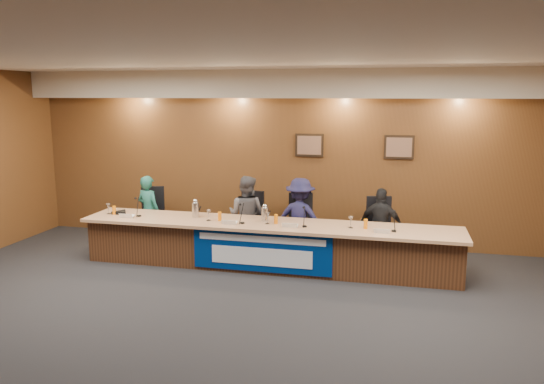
{
  "coord_description": "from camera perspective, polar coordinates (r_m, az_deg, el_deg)",
  "views": [
    {
      "loc": [
        1.99,
        -5.62,
        2.77
      ],
      "look_at": [
        0.01,
        2.63,
        1.2
      ],
      "focal_mm": 35.0,
      "sensor_mm": 36.0,
      "label": 1
    }
  ],
  "objects": [
    {
      "name": "microphone_a",
      "position": [
        9.17,
        -14.1,
        -2.5
      ],
      "size": [
        0.07,
        0.07,
        0.02
      ],
      "primitive_type": "cylinder",
      "color": "black",
      "rests_on": "dais_top"
    },
    {
      "name": "wall_photo_left",
      "position": [
        9.77,
        4.05,
        5.05
      ],
      "size": [
        0.52,
        0.04,
        0.42
      ],
      "primitive_type": "cube",
      "color": "black",
      "rests_on": "wall_back"
    },
    {
      "name": "water_glass_c",
      "position": [
        8.37,
        -0.51,
        -2.85
      ],
      "size": [
        0.08,
        0.08,
        0.18
      ],
      "primitive_type": "cylinder",
      "color": "silver",
      "rests_on": "dais_top"
    },
    {
      "name": "microphone_c",
      "position": [
        8.22,
        3.52,
        -3.7
      ],
      "size": [
        0.07,
        0.07,
        0.02
      ],
      "primitive_type": "cylinder",
      "color": "black",
      "rests_on": "dais_top"
    },
    {
      "name": "banner",
      "position": [
        8.22,
        -1.15,
        -6.43
      ],
      "size": [
        2.2,
        0.02,
        0.65
      ],
      "primitive_type": "cube",
      "color": "navy",
      "rests_on": "dais_body"
    },
    {
      "name": "juice_glass_c",
      "position": [
        8.39,
        0.43,
        -2.93
      ],
      "size": [
        0.06,
        0.06,
        0.15
      ],
      "primitive_type": "cylinder",
      "color": "orange",
      "rests_on": "dais_top"
    },
    {
      "name": "office_chair_b",
      "position": [
        9.39,
        -2.58,
        -3.64
      ],
      "size": [
        0.54,
        0.54,
        0.08
      ],
      "primitive_type": "cube",
      "rotation": [
        0.0,
        0.0,
        -0.13
      ],
      "color": "black",
      "rests_on": "floor"
    },
    {
      "name": "water_glass_d",
      "position": [
        8.21,
        8.47,
        -3.24
      ],
      "size": [
        0.08,
        0.08,
        0.18
      ],
      "primitive_type": "cylinder",
      "color": "silver",
      "rests_on": "dais_top"
    },
    {
      "name": "water_glass_a",
      "position": [
        9.47,
        -17.17,
        -1.75
      ],
      "size": [
        0.08,
        0.08,
        0.18
      ],
      "primitive_type": "cylinder",
      "color": "silver",
      "rests_on": "dais_top"
    },
    {
      "name": "soffit",
      "position": [
        9.58,
        1.5,
        11.55
      ],
      "size": [
        10.0,
        0.5,
        0.5
      ],
      "primitive_type": "cube",
      "color": "beige",
      "rests_on": "wall_back"
    },
    {
      "name": "juice_glass_b",
      "position": [
        8.61,
        -5.65,
        -2.62
      ],
      "size": [
        0.06,
        0.06,
        0.15
      ],
      "primitive_type": "cylinder",
      "color": "orange",
      "rests_on": "dais_top"
    },
    {
      "name": "wall_back",
      "position": [
        9.9,
        1.77,
        3.69
      ],
      "size": [
        10.0,
        0.04,
        3.2
      ],
      "primitive_type": "cube",
      "color": "#59351A",
      "rests_on": "floor"
    },
    {
      "name": "nameplate_d",
      "position": [
        7.97,
        11.72,
        -4.09
      ],
      "size": [
        0.24,
        0.08,
        0.1
      ],
      "primitive_type": "cube",
      "rotation": [
        0.31,
        0.0,
        0.0
      ],
      "color": "white",
      "rests_on": "dais_top"
    },
    {
      "name": "panelist_b",
      "position": [
        9.25,
        -2.76,
        -2.5
      ],
      "size": [
        0.75,
        0.62,
        1.39
      ],
      "primitive_type": "imported",
      "rotation": [
        0.0,
        0.0,
        2.99
      ],
      "color": "#4F4E53",
      "rests_on": "floor"
    },
    {
      "name": "juice_glass_d",
      "position": [
        8.2,
        10.04,
        -3.4
      ],
      "size": [
        0.06,
        0.06,
        0.15
      ],
      "primitive_type": "cylinder",
      "color": "orange",
      "rests_on": "dais_top"
    },
    {
      "name": "banner_text_upper",
      "position": [
        8.15,
        -1.18,
        -5.11
      ],
      "size": [
        2.0,
        0.01,
        0.1
      ],
      "primitive_type": "cube",
      "color": "silver",
      "rests_on": "banner"
    },
    {
      "name": "dais_body",
      "position": [
        8.61,
        -0.45,
        -5.84
      ],
      "size": [
        6.0,
        0.8,
        0.7
      ],
      "primitive_type": "cube",
      "color": "#462715",
      "rests_on": "floor"
    },
    {
      "name": "office_chair_c",
      "position": [
        9.18,
        3.15,
        -3.98
      ],
      "size": [
        0.58,
        0.58,
        0.08
      ],
      "primitive_type": "cube",
      "rotation": [
        0.0,
        0.0,
        0.24
      ],
      "color": "black",
      "rests_on": "floor"
    },
    {
      "name": "microphone_b",
      "position": [
        8.43,
        -3.21,
        -3.34
      ],
      "size": [
        0.07,
        0.07,
        0.02
      ],
      "primitive_type": "cylinder",
      "color": "black",
      "rests_on": "dais_top"
    },
    {
      "name": "ceiling",
      "position": [
        5.98,
        -6.22,
        14.54
      ],
      "size": [
        10.0,
        8.0,
        0.04
      ],
      "primitive_type": "cube",
      "color": "silver",
      "rests_on": "wall_back"
    },
    {
      "name": "water_glass_b",
      "position": [
        8.64,
        -6.85,
        -2.5
      ],
      "size": [
        0.08,
        0.08,
        0.18
      ],
      "primitive_type": "cylinder",
      "color": "silver",
      "rests_on": "dais_top"
    },
    {
      "name": "dais_top",
      "position": [
        8.47,
        -0.54,
        -3.5
      ],
      "size": [
        6.1,
        0.95,
        0.05
      ],
      "primitive_type": "cube",
      "color": "tan",
      "rests_on": "dais_body"
    },
    {
      "name": "nameplate_b",
      "position": [
        8.36,
        -4.68,
        -3.22
      ],
      "size": [
        0.24,
        0.08,
        0.1
      ],
      "primitive_type": "cube",
      "rotation": [
        0.31,
        0.0,
        0.0
      ],
      "color": "white",
      "rests_on": "dais_top"
    },
    {
      "name": "panelist_a",
      "position": [
        9.93,
        -13.12,
        -2.06
      ],
      "size": [
        0.56,
        0.45,
        1.32
      ],
      "primitive_type": "imported",
      "rotation": [
        0.0,
        0.0,
        2.83
      ],
      "color": "#1D5B50",
      "rests_on": "floor"
    },
    {
      "name": "floor",
      "position": [
        6.58,
        -5.65,
        -14.49
      ],
      "size": [
        10.0,
        10.0,
        0.0
      ],
      "primitive_type": "plane",
      "color": "black",
      "rests_on": "ground"
    },
    {
      "name": "juice_glass_a",
      "position": [
        9.41,
        -16.61,
        -1.89
      ],
      "size": [
        0.06,
        0.06,
        0.15
      ],
      "primitive_type": "cylinder",
      "color": "orange",
      "rests_on": "dais_top"
    },
    {
      "name": "speakerphone",
      "position": [
        9.44,
        -15.95,
        -2.13
      ],
      "size": [
        0.32,
        0.32,
        0.05
      ],
      "primitive_type": "cylinder",
      "color": "black",
      "rests_on": "dais_top"
    },
    {
      "name": "nameplate_c",
      "position": [
        8.15,
        1.9,
        -3.55
      ],
      "size": [
        0.24,
        0.08,
        0.1
      ],
      "primitive_type": "cube",
      "rotation": [
        0.31,
        0.0,
        0.0
      ],
      "color": "white",
      "rests_on": "dais_top"
    },
    {
      "name": "carafe_mid",
      "position": [
        8.55,
        -0.77,
        -2.42
      ],
      "size": [
        0.11,
        0.11,
        0.22
      ],
      "primitive_type": "cylinder",
      "color": "silver",
      "rests_on": "dais_top"
    },
    {
      "name": "microphone_d",
      "position": [
        8.14,
        12.97,
        -4.1
      ],
      "size": [
        0.07,
        0.07,
        0.02
      ],
      "primitive_type": "cylinder",
      "color": "black",
      "rests_on": "dais_top"
    },
    {
      "name": "banner_text_lower",
      "position": [
        8.23,
        -1.17,
        -6.99
      ],
      "size": [
        1.6,
        0.01,
        0.28
      ],
      "primitive_type": "cube",
      "color": "silver",
      "rests_on": "banner"
    },
    {
      "name": "panelist_c",
      "position": [
        9.04,
        3.05,
        -2.84
      ],
      "size": [
        0.95,
        0.62,
        1.38
      ],
      "primitive_type": "imported",
      "rotation": [
        0.0,
        0.0,
        3.02
      ],
      "color": "#18173B",
      "rests_on": "floor"
    },
    {
      "name": "panelist_d",
      "position": [
        8.92,
        11.64,
        -3.62
      ],
      "size": [
        0.78,
        0.43,
        1.26
      ],
      "primitive_type": "imported",
      "rotation": [
        0.0,
        0.0,
        2.97
      ],
      "color": "black",
      "rests_on": "floor"
    },
    {
      "name": "wall_photo_right",
      "position": [
        9.64,
        13.51,
        4.71
      ],
      "size": [
        0.52,
        0.04,
        0.42
      ],
      "primitive_type": "cube",
      "color": "black",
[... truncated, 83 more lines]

